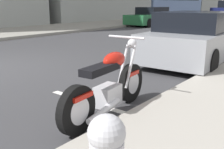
% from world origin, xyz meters
% --- Properties ---
extents(sidewalk_far_curb, '(120.00, 5.00, 0.14)m').
position_xyz_m(sidewalk_far_curb, '(12.00, 7.05, 0.07)').
color(sidewalk_far_curb, gray).
rests_on(sidewalk_far_curb, ground).
extents(parking_stall_stripe, '(0.12, 2.20, 0.01)m').
position_xyz_m(parking_stall_stripe, '(0.00, -3.95, 0.00)').
color(parking_stall_stripe, silver).
rests_on(parking_stall_stripe, ground).
extents(parked_motorcycle, '(2.05, 0.63, 1.12)m').
position_xyz_m(parked_motorcycle, '(-0.19, -4.31, 0.43)').
color(parked_motorcycle, black).
rests_on(parked_motorcycle, ground).
extents(parked_car_second_in_row, '(4.43, 2.03, 1.39)m').
position_xyz_m(parked_car_second_in_row, '(4.38, -3.80, 0.66)').
color(parked_car_second_in_row, gray).
rests_on(parked_car_second_in_row, ground).
extents(car_opposite_curb, '(4.65, 1.98, 1.37)m').
position_xyz_m(car_opposite_curb, '(14.79, 3.87, 0.64)').
color(car_opposite_curb, '#236638').
rests_on(car_opposite_curb, ground).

